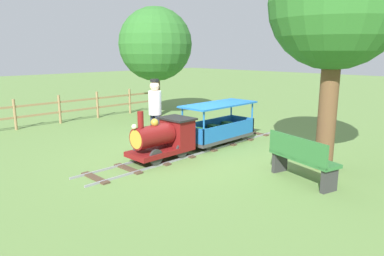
{
  "coord_description": "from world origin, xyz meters",
  "views": [
    {
      "loc": [
        -5.45,
        5.7,
        2.23
      ],
      "look_at": [
        0.0,
        0.21,
        0.55
      ],
      "focal_mm": 32.97,
      "sensor_mm": 36.0,
      "label": 1
    }
  ],
  "objects_px": {
    "park_bench": "(301,159)",
    "oak_tree_near": "(336,4)",
    "conductor_person": "(155,108)",
    "passenger_car": "(219,127)",
    "locomotive": "(164,137)",
    "oak_tree_far": "(155,45)"
  },
  "relations": [
    {
      "from": "conductor_person",
      "to": "passenger_car",
      "type": "bearing_deg",
      "value": -123.14
    },
    {
      "from": "locomotive",
      "to": "passenger_car",
      "type": "relative_size",
      "value": 0.72
    },
    {
      "from": "conductor_person",
      "to": "locomotive",
      "type": "bearing_deg",
      "value": 151.47
    },
    {
      "from": "oak_tree_near",
      "to": "conductor_person",
      "type": "bearing_deg",
      "value": 20.92
    },
    {
      "from": "locomotive",
      "to": "conductor_person",
      "type": "xyz_separation_m",
      "value": [
        0.84,
        -0.46,
        0.47
      ]
    },
    {
      "from": "conductor_person",
      "to": "park_bench",
      "type": "relative_size",
      "value": 1.19
    },
    {
      "from": "oak_tree_near",
      "to": "oak_tree_far",
      "type": "bearing_deg",
      "value": -11.74
    },
    {
      "from": "oak_tree_near",
      "to": "oak_tree_far",
      "type": "xyz_separation_m",
      "value": [
        6.76,
        -1.4,
        -0.59
      ]
    },
    {
      "from": "passenger_car",
      "to": "oak_tree_near",
      "type": "xyz_separation_m",
      "value": [
        -2.65,
        -0.04,
        2.63
      ]
    },
    {
      "from": "oak_tree_near",
      "to": "locomotive",
      "type": "bearing_deg",
      "value": 34.12
    },
    {
      "from": "park_bench",
      "to": "locomotive",
      "type": "bearing_deg",
      "value": 17.03
    },
    {
      "from": "park_bench",
      "to": "oak_tree_near",
      "type": "relative_size",
      "value": 0.32
    },
    {
      "from": "passenger_car",
      "to": "park_bench",
      "type": "distance_m",
      "value": 2.83
    },
    {
      "from": "passenger_car",
      "to": "park_bench",
      "type": "bearing_deg",
      "value": 160.81
    },
    {
      "from": "conductor_person",
      "to": "oak_tree_near",
      "type": "distance_m",
      "value": 4.29
    },
    {
      "from": "conductor_person",
      "to": "park_bench",
      "type": "xyz_separation_m",
      "value": [
        -3.52,
        -0.36,
        -0.54
      ]
    },
    {
      "from": "locomotive",
      "to": "park_bench",
      "type": "distance_m",
      "value": 2.8
    },
    {
      "from": "locomotive",
      "to": "passenger_car",
      "type": "distance_m",
      "value": 1.75
    },
    {
      "from": "locomotive",
      "to": "oak_tree_far",
      "type": "relative_size",
      "value": 0.39
    },
    {
      "from": "locomotive",
      "to": "passenger_car",
      "type": "bearing_deg",
      "value": -90.0
    },
    {
      "from": "park_bench",
      "to": "oak_tree_far",
      "type": "xyz_separation_m",
      "value": [
        6.79,
        -2.38,
        2.05
      ]
    },
    {
      "from": "conductor_person",
      "to": "oak_tree_far",
      "type": "bearing_deg",
      "value": -39.97
    }
  ]
}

